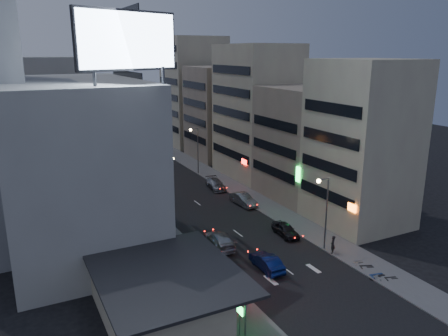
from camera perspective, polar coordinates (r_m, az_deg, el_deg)
ground at (r=41.79m, az=11.45°, el=-15.20°), size 180.00×180.00×0.00m
sidewalk_left at (r=63.32m, az=-11.64°, el=-4.46°), size 4.00×120.00×0.12m
sidewalk_right at (r=68.92m, az=1.27°, el=-2.54°), size 4.00×120.00×0.12m
food_court at (r=36.50m, az=-8.68°, el=-16.24°), size 11.00×13.00×3.88m
white_building at (r=49.69m, az=-19.05°, el=0.41°), size 14.00×24.00×18.00m
shophouse_near at (r=55.19m, az=17.54°, el=2.99°), size 10.00×11.00×20.00m
shophouse_mid at (r=64.39m, az=10.61°, el=3.26°), size 11.00×12.00×16.00m
shophouse_far at (r=74.20m, az=4.28°, el=7.35°), size 10.00×14.00×22.00m
far_left_a at (r=74.06m, az=-20.84°, el=5.62°), size 11.00×10.00×20.00m
far_left_b at (r=87.19m, az=-22.02°, el=5.11°), size 12.00×10.00×15.00m
far_right_a at (r=87.74m, az=-0.57°, el=7.25°), size 11.00×12.00×18.00m
far_right_b at (r=100.26m, az=-3.93°, el=9.91°), size 12.00×12.00×24.00m
billboard at (r=39.20m, az=-12.40°, el=15.91°), size 9.52×3.75×6.20m
street_lamp_right_near at (r=47.23m, az=12.94°, el=-4.49°), size 1.60×0.44×8.02m
street_lamp_left at (r=54.98m, az=-7.57°, el=-1.46°), size 1.60×0.44×8.02m
street_lamp_right_far at (r=75.43m, az=-3.72°, el=3.14°), size 1.60×0.44×8.02m
parked_car_right_near at (r=51.76m, az=8.03°, el=-7.98°), size 2.10×4.48×1.48m
parked_car_right_mid at (r=61.12m, az=2.52°, el=-4.12°), size 2.06×5.04×1.63m
parked_car_left at (r=69.14m, az=-9.62°, el=-2.17°), size 2.81×5.03×1.33m
parked_car_right_far at (r=68.18m, az=-1.09°, el=-2.12°), size 2.80×5.43×1.51m
road_car_blue at (r=44.07m, az=5.60°, el=-12.12°), size 1.87×4.79×1.55m
road_car_silver at (r=48.51m, az=-0.56°, el=-9.36°), size 2.90×5.79×1.62m
person at (r=48.14m, az=14.02°, el=-9.67°), size 0.84×0.81×1.93m
scooter_black_a at (r=45.51m, az=21.54°, el=-12.43°), size 1.10×1.84×1.07m
scooter_silver_a at (r=45.48m, az=19.48°, el=-12.19°), size 1.31×1.97×1.15m
scooter_blue at (r=45.63m, az=19.96°, el=-12.06°), size 1.07×2.15×1.26m
scooter_black_b at (r=46.87m, az=18.79°, el=-11.26°), size 1.35×2.01×1.17m
scooter_silver_b at (r=47.43m, az=17.44°, el=-10.95°), size 0.69×1.66×0.99m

